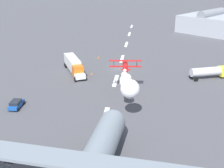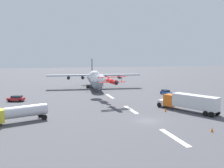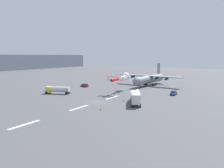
{
  "view_description": "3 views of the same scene",
  "coord_description": "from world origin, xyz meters",
  "px_view_note": "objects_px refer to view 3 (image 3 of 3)",
  "views": [
    {
      "loc": [
        72.55,
        6.53,
        24.24
      ],
      "look_at": [
        16.81,
        0.0,
        2.05
      ],
      "focal_mm": 45.19,
      "sensor_mm": 36.0,
      "label": 1
    },
    {
      "loc": [
        -39.15,
        17.38,
        11.69
      ],
      "look_at": [
        15.43,
        2.69,
        5.14
      ],
      "focal_mm": 37.86,
      "sensor_mm": 36.0,
      "label": 2
    },
    {
      "loc": [
        -58.93,
        -40.89,
        15.01
      ],
      "look_at": [
        11.06,
        1.13,
        4.67
      ],
      "focal_mm": 35.93,
      "sensor_mm": 36.0,
      "label": 3
    }
  ],
  "objects_px": {
    "fuel_tanker_truck": "(57,89)",
    "traffic_cone_far": "(124,100)",
    "traffic_cone_near": "(101,109)",
    "followme_car_yellow": "(174,93)",
    "semi_truck_orange": "(136,97)",
    "stunt_biplane_red": "(124,77)",
    "airport_staff_sedan": "(85,85)",
    "cargo_transport_plane": "(148,79)"
  },
  "relations": [
    {
      "from": "followme_car_yellow",
      "to": "traffic_cone_far",
      "type": "xyz_separation_m",
      "value": [
        -20.52,
        10.9,
        -0.44
      ]
    },
    {
      "from": "stunt_biplane_red",
      "to": "traffic_cone_near",
      "type": "xyz_separation_m",
      "value": [
        -33.78,
        -10.84,
        -5.49
      ]
    },
    {
      "from": "cargo_transport_plane",
      "to": "stunt_biplane_red",
      "type": "bearing_deg",
      "value": 172.71
    },
    {
      "from": "cargo_transport_plane",
      "to": "stunt_biplane_red",
      "type": "relative_size",
      "value": 1.87
    },
    {
      "from": "traffic_cone_near",
      "to": "semi_truck_orange",
      "type": "bearing_deg",
      "value": -18.4
    },
    {
      "from": "fuel_tanker_truck",
      "to": "semi_truck_orange",
      "type": "bearing_deg",
      "value": -90.93
    },
    {
      "from": "fuel_tanker_truck",
      "to": "traffic_cone_far",
      "type": "height_order",
      "value": "fuel_tanker_truck"
    },
    {
      "from": "stunt_biplane_red",
      "to": "traffic_cone_far",
      "type": "relative_size",
      "value": 24.56
    },
    {
      "from": "stunt_biplane_red",
      "to": "airport_staff_sedan",
      "type": "relative_size",
      "value": 4.02
    },
    {
      "from": "cargo_transport_plane",
      "to": "airport_staff_sedan",
      "type": "relative_size",
      "value": 7.52
    },
    {
      "from": "followme_car_yellow",
      "to": "traffic_cone_near",
      "type": "bearing_deg",
      "value": 163.33
    },
    {
      "from": "traffic_cone_near",
      "to": "cargo_transport_plane",
      "type": "bearing_deg",
      "value": 8.37
    },
    {
      "from": "followme_car_yellow",
      "to": "semi_truck_orange",
      "type": "bearing_deg",
      "value": 164.41
    },
    {
      "from": "traffic_cone_far",
      "to": "stunt_biplane_red",
      "type": "bearing_deg",
      "value": 28.09
    },
    {
      "from": "semi_truck_orange",
      "to": "airport_staff_sedan",
      "type": "height_order",
      "value": "semi_truck_orange"
    },
    {
      "from": "semi_truck_orange",
      "to": "followme_car_yellow",
      "type": "height_order",
      "value": "semi_truck_orange"
    },
    {
      "from": "semi_truck_orange",
      "to": "airport_staff_sedan",
      "type": "distance_m",
      "value": 43.23
    },
    {
      "from": "fuel_tanker_truck",
      "to": "traffic_cone_far",
      "type": "xyz_separation_m",
      "value": [
        0.54,
        -29.37,
        -1.37
      ]
    },
    {
      "from": "fuel_tanker_truck",
      "to": "traffic_cone_near",
      "type": "height_order",
      "value": "fuel_tanker_truck"
    },
    {
      "from": "fuel_tanker_truck",
      "to": "traffic_cone_far",
      "type": "bearing_deg",
      "value": -88.95
    },
    {
      "from": "fuel_tanker_truck",
      "to": "traffic_cone_near",
      "type": "bearing_deg",
      "value": -114.81
    },
    {
      "from": "airport_staff_sedan",
      "to": "traffic_cone_near",
      "type": "height_order",
      "value": "airport_staff_sedan"
    },
    {
      "from": "stunt_biplane_red",
      "to": "traffic_cone_near",
      "type": "distance_m",
      "value": 35.9
    },
    {
      "from": "followme_car_yellow",
      "to": "traffic_cone_far",
      "type": "height_order",
      "value": "followme_car_yellow"
    },
    {
      "from": "cargo_transport_plane",
      "to": "stunt_biplane_red",
      "type": "height_order",
      "value": "cargo_transport_plane"
    },
    {
      "from": "semi_truck_orange",
      "to": "traffic_cone_far",
      "type": "height_order",
      "value": "semi_truck_orange"
    },
    {
      "from": "cargo_transport_plane",
      "to": "traffic_cone_near",
      "type": "relative_size",
      "value": 45.91
    },
    {
      "from": "traffic_cone_far",
      "to": "cargo_transport_plane",
      "type": "bearing_deg",
      "value": 10.62
    },
    {
      "from": "semi_truck_orange",
      "to": "followme_car_yellow",
      "type": "distance_m",
      "value": 22.48
    },
    {
      "from": "traffic_cone_near",
      "to": "traffic_cone_far",
      "type": "height_order",
      "value": "same"
    },
    {
      "from": "stunt_biplane_red",
      "to": "semi_truck_orange",
      "type": "bearing_deg",
      "value": -143.42
    },
    {
      "from": "airport_staff_sedan",
      "to": "traffic_cone_near",
      "type": "distance_m",
      "value": 48.08
    },
    {
      "from": "traffic_cone_far",
      "to": "followme_car_yellow",
      "type": "bearing_deg",
      "value": -27.96
    },
    {
      "from": "traffic_cone_near",
      "to": "followme_car_yellow",
      "type": "bearing_deg",
      "value": -16.67
    },
    {
      "from": "stunt_biplane_red",
      "to": "traffic_cone_far",
      "type": "xyz_separation_m",
      "value": [
        -19.45,
        -10.38,
        -5.49
      ]
    },
    {
      "from": "fuel_tanker_truck",
      "to": "followme_car_yellow",
      "type": "relative_size",
      "value": 2.41
    },
    {
      "from": "stunt_biplane_red",
      "to": "airport_staff_sedan",
      "type": "xyz_separation_m",
      "value": [
        1.31,
        22.02,
        -5.05
      ]
    },
    {
      "from": "airport_staff_sedan",
      "to": "traffic_cone_far",
      "type": "height_order",
      "value": "airport_staff_sedan"
    },
    {
      "from": "cargo_transport_plane",
      "to": "traffic_cone_near",
      "type": "xyz_separation_m",
      "value": [
        -55.11,
        -8.11,
        -2.94
      ]
    },
    {
      "from": "followme_car_yellow",
      "to": "traffic_cone_far",
      "type": "relative_size",
      "value": 5.55
    },
    {
      "from": "cargo_transport_plane",
      "to": "semi_truck_orange",
      "type": "xyz_separation_m",
      "value": [
        -41.88,
        -12.52,
        -1.2
      ]
    },
    {
      "from": "cargo_transport_plane",
      "to": "fuel_tanker_truck",
      "type": "distance_m",
      "value": 46.71
    }
  ]
}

